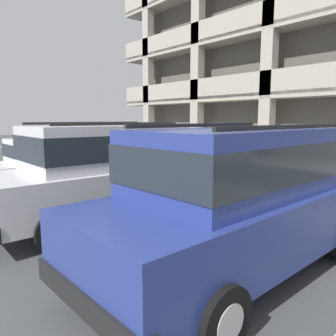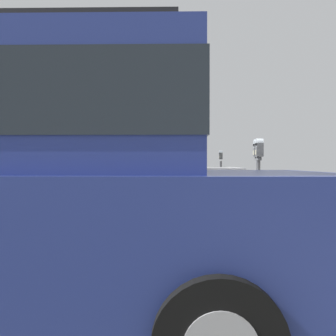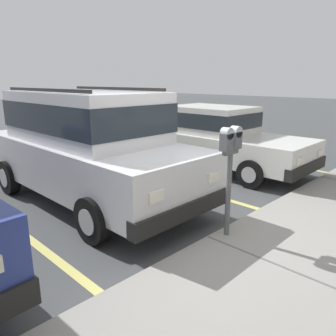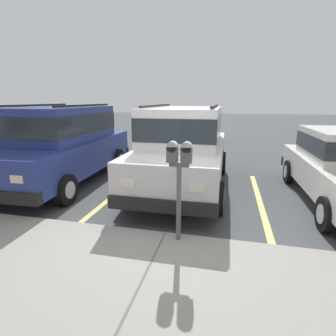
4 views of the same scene
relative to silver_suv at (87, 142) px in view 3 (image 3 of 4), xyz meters
name	(u,v)px [view 3 (image 3 of 4)]	position (x,y,z in m)	size (l,w,h in m)	color
ground_plane	(195,243)	(-0.15, 2.43, -1.14)	(80.00, 80.00, 0.10)	#444749
sidewalk	(284,273)	(-0.15, 3.73, -1.03)	(40.00, 2.20, 0.12)	gray
parking_stall_lines	(38,245)	(1.48, 1.03, -1.08)	(13.15, 4.80, 0.01)	#DBD16B
silver_suv	(87,142)	(0.00, 0.00, 0.00)	(2.04, 4.79, 2.03)	silver
red_sedan	(216,136)	(-3.50, 0.28, -0.27)	(1.89, 4.50, 1.54)	silver
parking_meter_near	(230,156)	(-0.38, 2.78, 0.13)	(0.35, 0.12, 1.48)	#595B60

